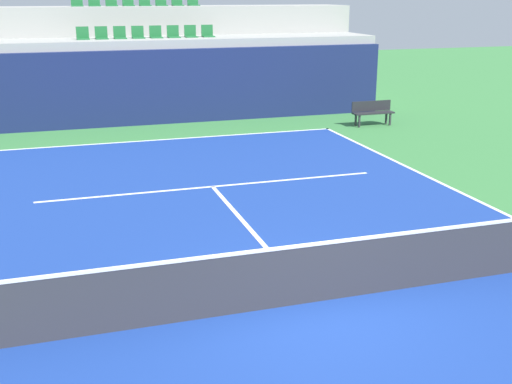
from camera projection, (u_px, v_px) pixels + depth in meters
ground_plane at (314, 302)px, 9.87m from camera, size 80.00×80.00×0.00m
court_surface at (314, 302)px, 9.87m from camera, size 11.00×24.00×0.01m
baseline_far at (171, 139)px, 20.75m from camera, size 11.00×0.10×0.00m
service_line_far at (213, 187)px, 15.69m from camera, size 8.26×0.10×0.00m
centre_service_line at (252, 231)px, 12.78m from camera, size 0.10×6.40×0.00m
back_wall at (156, 87)px, 22.84m from camera, size 17.22×0.30×2.61m
stands_tier_lower at (150, 78)px, 24.02m from camera, size 17.22×2.40×2.91m
stands_tier_upper at (140, 58)px, 26.05m from camera, size 17.22×2.40×3.99m
seating_row_lower at (147, 35)px, 23.64m from camera, size 4.99×0.44×0.44m
seating_row_upper at (137, 3)px, 25.51m from camera, size 4.99×0.44×0.44m
tennis_net at (315, 272)px, 9.72m from camera, size 11.08×0.08×1.07m
player_bench at (372, 111)px, 22.83m from camera, size 1.50×0.40×0.85m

